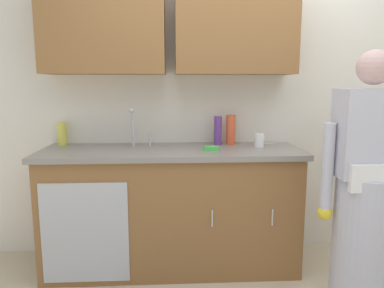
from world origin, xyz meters
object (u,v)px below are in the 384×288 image
at_px(bottle_soap, 218,131).
at_px(cup_by_sink, 259,140).
at_px(bottle_cleaner_spray, 62,134).
at_px(bottle_water_tall, 231,130).
at_px(knife_on_counter, 270,143).
at_px(sink, 137,151).
at_px(sponge, 211,148).
at_px(person_at_sink, 364,206).

xyz_separation_m(bottle_soap, cup_by_sink, (0.31, -0.12, -0.06)).
relative_size(bottle_cleaner_spray, bottle_water_tall, 0.78).
bearing_deg(bottle_cleaner_spray, cup_by_sink, -6.87).
relative_size(bottle_soap, knife_on_counter, 0.96).
distance_m(bottle_water_tall, cup_by_sink, 0.26).
bearing_deg(sink, cup_by_sink, 2.21).
height_order(sink, sponge, sink).
distance_m(bottle_soap, knife_on_counter, 0.46).
distance_m(cup_by_sink, sponge, 0.41).
distance_m(sink, bottle_soap, 0.67).
height_order(bottle_cleaner_spray, sponge, bottle_cleaner_spray).
bearing_deg(sink, bottle_water_tall, 13.48).
relative_size(person_at_sink, knife_on_counter, 6.75).
distance_m(bottle_soap, sponge, 0.28).
bearing_deg(bottle_cleaner_spray, knife_on_counter, -0.67).
height_order(person_at_sink, bottle_water_tall, person_at_sink).
relative_size(bottle_soap, cup_by_sink, 2.18).
bearing_deg(knife_on_counter, person_at_sink, 88.80).
distance_m(bottle_water_tall, sponge, 0.35).
bearing_deg(bottle_soap, knife_on_counter, 6.24).
bearing_deg(person_at_sink, bottle_water_tall, 128.51).
bearing_deg(bottle_soap, cup_by_sink, -21.28).
xyz_separation_m(person_at_sink, sponge, (-0.87, 0.59, 0.26)).
relative_size(sink, bottle_soap, 2.16).
height_order(bottle_water_tall, cup_by_sink, bottle_water_tall).
xyz_separation_m(bottle_cleaner_spray, cup_by_sink, (1.56, -0.19, -0.04)).
bearing_deg(person_at_sink, knife_on_counter, 111.47).
bearing_deg(sink, bottle_soap, 13.80).
relative_size(bottle_cleaner_spray, knife_on_counter, 0.77).
distance_m(person_at_sink, cup_by_sink, 0.91).
height_order(person_at_sink, sponge, person_at_sink).
bearing_deg(knife_on_counter, cup_by_sink, 29.07).
distance_m(bottle_cleaner_spray, knife_on_counter, 1.70).
relative_size(cup_by_sink, sponge, 0.96).
height_order(cup_by_sink, knife_on_counter, cup_by_sink).
bearing_deg(bottle_water_tall, knife_on_counter, 4.51).
relative_size(person_at_sink, bottle_cleaner_spray, 8.80).
xyz_separation_m(sink, person_at_sink, (1.43, -0.68, -0.23)).
bearing_deg(bottle_soap, bottle_cleaner_spray, 176.90).
xyz_separation_m(person_at_sink, bottle_water_tall, (-0.68, 0.86, 0.37)).
distance_m(person_at_sink, bottle_water_tall, 1.16).
xyz_separation_m(bottle_cleaner_spray, bottle_water_tall, (1.36, -0.05, 0.03)).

